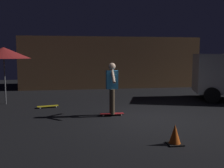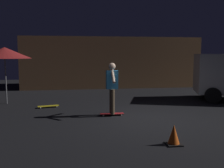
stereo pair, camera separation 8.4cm
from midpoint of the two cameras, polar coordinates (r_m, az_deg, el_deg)
The scene contains 7 objects.
ground_plane at distance 8.23m, azimuth 9.15°, elevation -7.70°, with size 28.00×28.00×0.00m, color black.
low_building at distance 16.96m, azimuth -0.35°, elevation 4.84°, with size 10.71×3.69×3.04m.
patio_umbrella at distance 11.32m, azimuth -22.33°, elevation 6.34°, with size 2.10×2.10×2.30m.
skateboard_ridden at distance 8.64m, azimuth 0.28°, elevation -6.57°, with size 0.78×0.23×0.07m.
skateboard_spare at distance 10.18m, azimuth -13.59°, elevation -4.75°, with size 0.80×0.37×0.07m.
skater at distance 8.47m, azimuth 0.28°, elevation -0.09°, with size 0.38×0.98×1.67m.
traffic_cone at distance 6.07m, azimuth 13.79°, elevation -10.92°, with size 0.34×0.34×0.46m.
Camera 2 is at (-2.42, -7.60, 2.01)m, focal length 41.65 mm.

